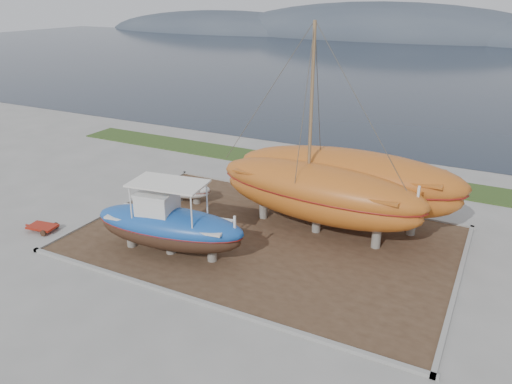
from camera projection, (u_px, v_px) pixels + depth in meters
The scene contains 11 objects.
ground at pixel (223, 277), 21.63m from camera, with size 140.00×140.00×0.00m, color gray.
dirt_patch at pixel (264, 239), 24.91m from camera, with size 18.00×12.00×0.06m, color #422D1E.
curb_frame at pixel (264, 238), 24.89m from camera, with size 18.60×12.60×0.15m, color gray, non-canonical shape.
grass_strip at pixel (339, 171), 34.37m from camera, with size 44.00×3.00×0.08m, color #284219.
sea at pixel (449, 69), 79.25m from camera, with size 260.00×100.00×0.04m, color black, non-canonical shape.
mountain_ridge at pixel (480, 41), 124.53m from camera, with size 200.00×36.00×20.00m, color #333D49, non-canonical shape.
blue_caique at pixel (169, 219), 22.87m from camera, with size 7.38×2.31×3.56m, color #1A4FA4, non-canonical shape.
white_dinghy at pixel (179, 191), 29.22m from camera, with size 4.04×1.51×1.21m, color silver, non-canonical shape.
orange_sailboat at pixel (321, 134), 23.71m from camera, with size 10.99×3.24×10.29m, color #AD571A, non-canonical shape.
orange_bare_hull at pixel (347, 188), 25.90m from camera, with size 11.89×3.57×3.90m, color #AD571A, non-canonical shape.
red_trailer at pixel (43, 228), 25.77m from camera, with size 2.14×1.07×0.30m, color #A82213, non-canonical shape.
Camera 1 is at (9.85, -15.91, 11.54)m, focal length 35.00 mm.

